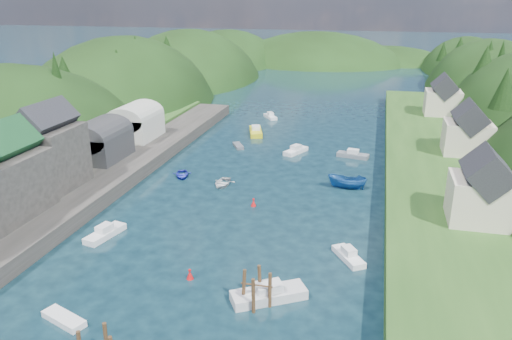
# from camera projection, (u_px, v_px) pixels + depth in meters

# --- Properties ---
(ground) EXTENTS (600.00, 600.00, 0.00)m
(ground) POSITION_uv_depth(u_px,v_px,m) (286.00, 151.00, 87.79)
(ground) COLOR black
(ground) RESTS_ON ground
(hillside_left) EXTENTS (44.00, 245.56, 52.00)m
(hillside_left) POSITION_uv_depth(u_px,v_px,m) (125.00, 139.00, 123.52)
(hillside_left) COLOR black
(hillside_left) RESTS_ON ground
(far_hills) EXTENTS (103.00, 68.00, 44.00)m
(far_hills) POSITION_uv_depth(u_px,v_px,m) (344.00, 88.00, 204.54)
(far_hills) COLOR black
(far_hills) RESTS_ON ground
(hill_trees) EXTENTS (90.71, 149.98, 12.10)m
(hill_trees) POSITION_uv_depth(u_px,v_px,m) (306.00, 75.00, 97.40)
(hill_trees) COLOR black
(hill_trees) RESTS_ON ground
(quay_left) EXTENTS (12.00, 110.00, 2.00)m
(quay_left) POSITION_uv_depth(u_px,v_px,m) (64.00, 197.00, 65.44)
(quay_left) COLOR #2D2B28
(quay_left) RESTS_ON ground
(terrace_left_grass) EXTENTS (12.00, 110.00, 2.50)m
(terrace_left_grass) POSITION_uv_depth(u_px,v_px,m) (18.00, 190.00, 66.94)
(terrace_left_grass) COLOR #234719
(terrace_left_grass) RESTS_ON ground
(boat_sheds) EXTENTS (7.00, 21.00, 7.50)m
(boat_sheds) POSITION_uv_depth(u_px,v_px,m) (119.00, 128.00, 81.84)
(boat_sheds) COLOR #2D2D30
(boat_sheds) RESTS_ON quay_left
(terrace_right) EXTENTS (16.00, 120.00, 2.40)m
(terrace_right) POSITION_uv_depth(u_px,v_px,m) (442.00, 175.00, 72.59)
(terrace_right) COLOR #234719
(terrace_right) RESTS_ON ground
(right_bank_cottages) EXTENTS (9.00, 59.24, 8.41)m
(right_bank_cottages) POSITION_uv_depth(u_px,v_px,m) (461.00, 131.00, 77.97)
(right_bank_cottages) COLOR beige
(right_bank_cottages) RESTS_ON terrace_right
(piling_cluster_far) EXTENTS (2.86, 2.71, 3.95)m
(piling_cluster_far) POSITION_uv_depth(u_px,v_px,m) (257.00, 291.00, 44.02)
(piling_cluster_far) COLOR #382314
(piling_cluster_far) RESTS_ON ground
(channel_buoy_near) EXTENTS (0.70, 0.70, 1.10)m
(channel_buoy_near) POSITION_uv_depth(u_px,v_px,m) (190.00, 274.00, 48.34)
(channel_buoy_near) COLOR #B60E10
(channel_buoy_near) RESTS_ON ground
(channel_buoy_far) EXTENTS (0.70, 0.70, 1.10)m
(channel_buoy_far) POSITION_uv_depth(u_px,v_px,m) (253.00, 203.00, 64.88)
(channel_buoy_far) COLOR #B60E10
(channel_buoy_far) RESTS_ON ground
(moored_boats) EXTENTS (30.69, 78.96, 2.12)m
(moored_boats) POSITION_uv_depth(u_px,v_px,m) (268.00, 179.00, 72.86)
(moored_boats) COLOR #1B2497
(moored_boats) RESTS_ON ground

